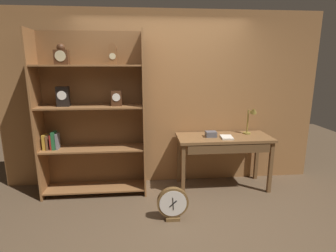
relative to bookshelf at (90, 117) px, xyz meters
The scene contains 8 objects.
ground_plane 1.82m from the bookshelf, 44.49° to the right, with size 10.00×10.00×0.00m, color brown.
back_wood_panel 1.09m from the bookshelf, 18.00° to the left, with size 4.80×0.05×2.60m, color #9E6B3D.
bookshelf is the anchor object (origin of this frame).
workbench 1.95m from the bookshelf, ahead, with size 1.37×0.58×0.80m.
desk_lamp 2.33m from the bookshelf, ahead, with size 0.17×0.18×0.43m.
toolbox_small 1.73m from the bookshelf, ahead, with size 0.16×0.12×0.08m, color #595960.
open_repair_manual 1.94m from the bookshelf, ahead, with size 0.16×0.22×0.03m, color silver.
round_clock_large 1.62m from the bookshelf, 38.19° to the right, with size 0.38×0.11×0.42m.
Camera 1 is at (-0.29, -2.67, 1.83)m, focal length 28.40 mm.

